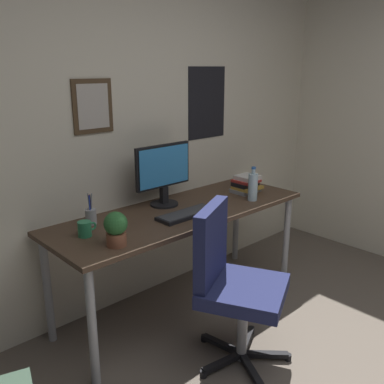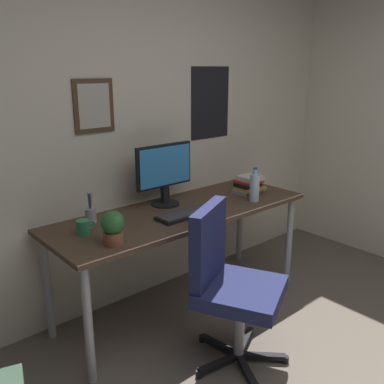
% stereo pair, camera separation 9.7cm
% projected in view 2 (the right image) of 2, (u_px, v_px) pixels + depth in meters
% --- Properties ---
extents(wall_back, '(4.40, 0.10, 2.60)m').
position_uv_depth(wall_back, '(124.00, 125.00, 2.93)').
color(wall_back, beige).
rests_on(wall_back, ground_plane).
extents(desk, '(1.89, 0.66, 0.75)m').
position_uv_depth(desk, '(183.00, 220.00, 2.93)').
color(desk, '#4C3828').
rests_on(desk, ground_plane).
extents(office_chair, '(0.62, 0.62, 0.95)m').
position_uv_depth(office_chair, '(228.00, 279.00, 2.41)').
color(office_chair, '#1E234C').
rests_on(office_chair, ground_plane).
extents(monitor, '(0.46, 0.20, 0.43)m').
position_uv_depth(monitor, '(164.00, 172.00, 2.95)').
color(monitor, black).
rests_on(monitor, desk).
extents(keyboard, '(0.43, 0.15, 0.03)m').
position_uv_depth(keyboard, '(187.00, 214.00, 2.79)').
color(keyboard, black).
rests_on(keyboard, desk).
extents(computer_mouse, '(0.06, 0.11, 0.04)m').
position_uv_depth(computer_mouse, '(217.00, 203.00, 2.99)').
color(computer_mouse, black).
rests_on(computer_mouse, desk).
extents(water_bottle, '(0.07, 0.07, 0.25)m').
position_uv_depth(water_bottle, '(255.00, 187.00, 3.07)').
color(water_bottle, silver).
rests_on(water_bottle, desk).
extents(coffee_mug_near, '(0.12, 0.08, 0.09)m').
position_uv_depth(coffee_mug_near, '(84.00, 227.00, 2.46)').
color(coffee_mug_near, '#2D8C59').
rests_on(coffee_mug_near, desk).
extents(potted_plant, '(0.13, 0.13, 0.20)m').
position_uv_depth(potted_plant, '(113.00, 227.00, 2.31)').
color(potted_plant, brown).
rests_on(potted_plant, desk).
extents(pen_cup, '(0.07, 0.07, 0.20)m').
position_uv_depth(pen_cup, '(91.00, 214.00, 2.65)').
color(pen_cup, '#9EA0A5').
rests_on(pen_cup, desk).
extents(book_stack_left, '(0.21, 0.18, 0.13)m').
position_uv_depth(book_stack_left, '(249.00, 185.00, 3.29)').
color(book_stack_left, gray).
rests_on(book_stack_left, desk).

